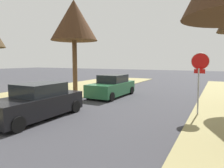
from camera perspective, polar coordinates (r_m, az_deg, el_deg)
name	(u,v)px	position (r m, az deg, el deg)	size (l,w,h in m)	color
stop_sign_far	(200,70)	(10.31, 23.33, 3.57)	(0.81, 0.72, 2.91)	#9EA0A5
street_tree_left_mid_b	(74,21)	(17.87, -10.61, 17.00)	(3.87, 3.87, 7.53)	brown
parked_sedan_black	(37,102)	(9.79, -20.20, -4.83)	(1.97, 4.41, 1.57)	black
parked_sedan_green	(112,86)	(14.82, -0.04, -0.70)	(1.97, 4.41, 1.57)	#28663D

